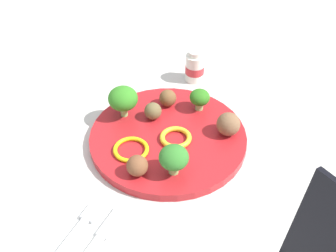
{
  "coord_description": "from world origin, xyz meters",
  "views": [
    {
      "loc": [
        -0.5,
        -0.26,
        0.53
      ],
      "look_at": [
        0.0,
        0.0,
        0.04
      ],
      "focal_mm": 45.85,
      "sensor_mm": 36.0,
      "label": 1
    }
  ],
  "objects_px": {
    "fork": "(77,231)",
    "broccoli_floret_back_left": "(174,158)",
    "broccoli_floret_mid_right": "(200,98)",
    "meatball_back_left": "(138,166)",
    "meatball_near_rim": "(153,111)",
    "pepper_ring_back_right": "(131,149)",
    "plate": "(168,138)",
    "knife": "(97,242)",
    "pepper_ring_near_rim": "(176,138)",
    "yogurt_bottle": "(195,67)",
    "meatball_far_rim": "(168,98)",
    "meatball_front_left": "(228,124)",
    "broccoli_floret_front_right": "(123,99)",
    "napkin": "(84,243)"
  },
  "relations": [
    {
      "from": "broccoli_floret_front_right",
      "to": "napkin",
      "type": "relative_size",
      "value": 0.36
    },
    {
      "from": "broccoli_floret_back_left",
      "to": "knife",
      "type": "xyz_separation_m",
      "value": [
        -0.16,
        0.04,
        -0.04
      ]
    },
    {
      "from": "plate",
      "to": "meatball_near_rim",
      "type": "height_order",
      "value": "meatball_near_rim"
    },
    {
      "from": "meatball_far_rim",
      "to": "yogurt_bottle",
      "type": "xyz_separation_m",
      "value": [
        0.12,
        -0.0,
        -0.0
      ]
    },
    {
      "from": "plate",
      "to": "knife",
      "type": "height_order",
      "value": "plate"
    },
    {
      "from": "broccoli_floret_back_left",
      "to": "yogurt_bottle",
      "type": "xyz_separation_m",
      "value": [
        0.27,
        0.09,
        -0.02
      ]
    },
    {
      "from": "broccoli_floret_mid_right",
      "to": "meatball_far_rim",
      "type": "xyz_separation_m",
      "value": [
        -0.02,
        0.06,
        -0.01
      ]
    },
    {
      "from": "plate",
      "to": "meatball_far_rim",
      "type": "relative_size",
      "value": 8.54
    },
    {
      "from": "broccoli_floret_mid_right",
      "to": "pepper_ring_near_rim",
      "type": "relative_size",
      "value": 0.76
    },
    {
      "from": "pepper_ring_back_right",
      "to": "knife",
      "type": "relative_size",
      "value": 0.42
    },
    {
      "from": "pepper_ring_back_right",
      "to": "fork",
      "type": "xyz_separation_m",
      "value": [
        -0.17,
        -0.01,
        -0.01
      ]
    },
    {
      "from": "pepper_ring_near_rim",
      "to": "yogurt_bottle",
      "type": "bearing_deg",
      "value": 15.95
    },
    {
      "from": "fork",
      "to": "yogurt_bottle",
      "type": "bearing_deg",
      "value": 2.09
    },
    {
      "from": "fork",
      "to": "meatball_back_left",
      "type": "bearing_deg",
      "value": -11.0
    },
    {
      "from": "meatball_far_rim",
      "to": "knife",
      "type": "bearing_deg",
      "value": -170.61
    },
    {
      "from": "meatball_far_rim",
      "to": "pepper_ring_near_rim",
      "type": "xyz_separation_m",
      "value": [
        -0.08,
        -0.06,
        -0.01
      ]
    },
    {
      "from": "pepper_ring_near_rim",
      "to": "meatball_front_left",
      "type": "bearing_deg",
      "value": -51.96
    },
    {
      "from": "meatball_front_left",
      "to": "pepper_ring_near_rim",
      "type": "bearing_deg",
      "value": 128.04
    },
    {
      "from": "napkin",
      "to": "yogurt_bottle",
      "type": "xyz_separation_m",
      "value": [
        0.44,
        0.03,
        0.03
      ]
    },
    {
      "from": "broccoli_floret_front_right",
      "to": "napkin",
      "type": "bearing_deg",
      "value": -160.27
    },
    {
      "from": "broccoli_floret_mid_right",
      "to": "meatball_far_rim",
      "type": "relative_size",
      "value": 1.3
    },
    {
      "from": "meatball_front_left",
      "to": "plate",
      "type": "bearing_deg",
      "value": 119.65
    },
    {
      "from": "meatball_front_left",
      "to": "meatball_far_rim",
      "type": "height_order",
      "value": "meatball_front_left"
    },
    {
      "from": "pepper_ring_near_rim",
      "to": "pepper_ring_back_right",
      "type": "bearing_deg",
      "value": 138.19
    },
    {
      "from": "meatball_far_rim",
      "to": "pepper_ring_near_rim",
      "type": "distance_m",
      "value": 0.1
    },
    {
      "from": "broccoli_floret_front_right",
      "to": "fork",
      "type": "relative_size",
      "value": 0.51
    },
    {
      "from": "fork",
      "to": "broccoli_floret_back_left",
      "type": "bearing_deg",
      "value": -24.75
    },
    {
      "from": "plate",
      "to": "yogurt_bottle",
      "type": "xyz_separation_m",
      "value": [
        0.2,
        0.04,
        0.02
      ]
    },
    {
      "from": "pepper_ring_back_right",
      "to": "yogurt_bottle",
      "type": "height_order",
      "value": "yogurt_bottle"
    },
    {
      "from": "pepper_ring_back_right",
      "to": "plate",
      "type": "bearing_deg",
      "value": -28.72
    },
    {
      "from": "yogurt_bottle",
      "to": "broccoli_floret_back_left",
      "type": "bearing_deg",
      "value": -161.77
    },
    {
      "from": "broccoli_floret_front_right",
      "to": "meatball_near_rim",
      "type": "bearing_deg",
      "value": -70.36
    },
    {
      "from": "meatball_front_left",
      "to": "meatball_back_left",
      "type": "bearing_deg",
      "value": 150.15
    },
    {
      "from": "broccoli_floret_front_right",
      "to": "meatball_far_rim",
      "type": "bearing_deg",
      "value": -41.34
    },
    {
      "from": "plate",
      "to": "napkin",
      "type": "xyz_separation_m",
      "value": [
        -0.25,
        0.01,
        -0.01
      ]
    },
    {
      "from": "meatball_far_rim",
      "to": "pepper_ring_near_rim",
      "type": "relative_size",
      "value": 0.58
    },
    {
      "from": "broccoli_floret_mid_right",
      "to": "meatball_front_left",
      "type": "height_order",
      "value": "same"
    },
    {
      "from": "plate",
      "to": "meatball_near_rim",
      "type": "bearing_deg",
      "value": 58.45
    },
    {
      "from": "meatball_near_rim",
      "to": "meatball_back_left",
      "type": "bearing_deg",
      "value": -160.36
    },
    {
      "from": "pepper_ring_back_right",
      "to": "broccoli_floret_front_right",
      "type": "bearing_deg",
      "value": 38.73
    },
    {
      "from": "broccoli_floret_back_left",
      "to": "pepper_ring_near_rim",
      "type": "distance_m",
      "value": 0.08
    },
    {
      "from": "meatball_back_left",
      "to": "meatball_front_left",
      "type": "height_order",
      "value": "meatball_front_left"
    },
    {
      "from": "meatball_near_rim",
      "to": "yogurt_bottle",
      "type": "relative_size",
      "value": 0.46
    },
    {
      "from": "broccoli_floret_front_right",
      "to": "pepper_ring_back_right",
      "type": "relative_size",
      "value": 0.99
    },
    {
      "from": "broccoli_floret_back_left",
      "to": "meatball_near_rim",
      "type": "relative_size",
      "value": 1.65
    },
    {
      "from": "meatball_back_left",
      "to": "yogurt_bottle",
      "type": "xyz_separation_m",
      "value": [
        0.3,
        0.04,
        -0.0
      ]
    },
    {
      "from": "broccoli_floret_mid_right",
      "to": "fork",
      "type": "height_order",
      "value": "broccoli_floret_mid_right"
    },
    {
      "from": "yogurt_bottle",
      "to": "knife",
      "type": "bearing_deg",
      "value": -173.22
    },
    {
      "from": "napkin",
      "to": "fork",
      "type": "distance_m",
      "value": 0.02
    },
    {
      "from": "broccoli_floret_mid_right",
      "to": "meatball_back_left",
      "type": "height_order",
      "value": "broccoli_floret_mid_right"
    }
  ]
}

